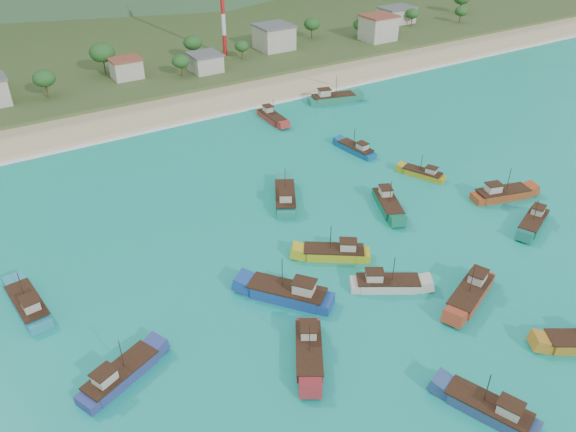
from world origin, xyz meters
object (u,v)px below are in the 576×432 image
boat_7 (289,294)px  boat_20 (501,195)px  boat_0 (285,199)px  boat_11 (386,284)px  boat_4 (272,118)px  boat_23 (29,306)px  boat_21 (490,410)px  boat_24 (356,150)px  boat_1 (423,174)px  boat_29 (309,351)px  boat_14 (332,99)px  boat_10 (533,222)px  boat_17 (120,376)px  boat_12 (471,294)px  boat_5 (388,204)px  boat_26 (335,253)px

boat_7 → boat_20: (47.14, 3.27, -0.14)m
boat_0 → boat_7: bearing=-90.7°
boat_11 → boat_20: boat_20 is taller
boat_4 → boat_23: boat_23 is taller
boat_21 → boat_23: (-39.54, 44.53, 0.03)m
boat_24 → boat_23: bearing=-173.9°
boat_7 → boat_1: bearing=-15.8°
boat_20 → boat_29: boat_20 is taller
boat_7 → boat_4: bearing=23.5°
boat_1 → boat_14: size_ratio=0.68×
boat_10 → boat_17: boat_17 is taller
boat_21 → boat_17: bearing=120.6°
boat_4 → boat_12: bearing=84.8°
boat_14 → boat_20: (-2.22, -55.18, -0.14)m
boat_17 → boat_21: bearing=28.3°
boat_10 → boat_17: (-68.83, 3.80, 0.09)m
boat_0 → boat_24: bearing=52.3°
boat_5 → boat_12: (-6.06, -24.62, 0.07)m
boat_1 → boat_17: 67.99m
boat_5 → boat_7: bearing=46.8°
boat_11 → boat_24: size_ratio=1.06×
boat_4 → boat_7: boat_7 is taller
boat_1 → boat_29: size_ratio=0.82×
boat_12 → boat_26: size_ratio=1.11×
boat_7 → boat_26: 12.10m
boat_7 → boat_14: size_ratio=0.93×
boat_14 → boat_26: (-38.15, -53.91, -0.19)m
boat_12 → boat_23: 60.39m
boat_5 → boat_21: boat_21 is taller
boat_0 → boat_26: bearing=-66.8°
boat_7 → boat_11: bearing=-60.3°
boat_7 → boat_14: boat_7 is taller
boat_11 → boat_4: bearing=-164.1°
boat_7 → boat_14: (49.36, 58.45, -0.00)m
boat_7 → boat_24: (36.60, 32.16, -0.31)m
boat_14 → boat_20: bearing=12.9°
boat_1 → boat_24: 15.95m
boat_14 → boat_29: (-52.84, -68.70, -0.18)m
boat_7 → boat_23: 35.19m
boat_10 → boat_12: boat_12 is taller
boat_11 → boat_23: bearing=-84.8°
boat_24 → boat_21: bearing=-121.9°
boat_7 → boat_20: size_ratio=1.04×
boat_10 → boat_24: bearing=-11.1°
boat_26 → boat_29: size_ratio=0.97×
boat_5 → boat_24: 22.53m
boat_4 → boat_24: 25.00m
boat_23 → boat_26: boat_23 is taller
boat_10 → boat_17: size_ratio=0.92×
boat_4 → boat_7: 64.06m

